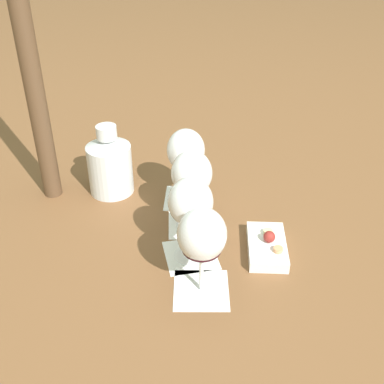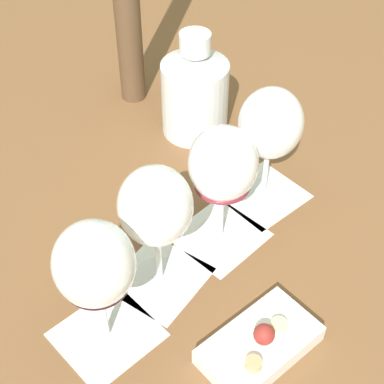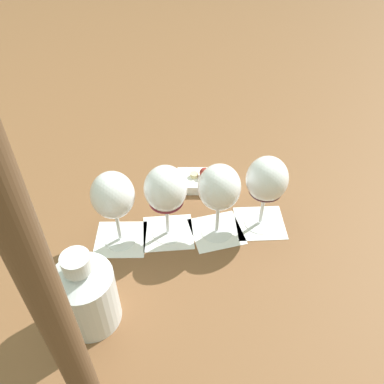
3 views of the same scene
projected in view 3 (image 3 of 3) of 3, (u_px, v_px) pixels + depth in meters
name	position (u px, v px, depth m)	size (l,w,h in m)	color
ground_plane	(191.00, 231.00, 0.97)	(8.00, 8.00, 0.00)	brown
tasting_card_0	(121.00, 239.00, 0.95)	(0.15, 0.15, 0.00)	white
tasting_card_1	(168.00, 232.00, 0.97)	(0.15, 0.15, 0.00)	white
tasting_card_2	(217.00, 231.00, 0.97)	(0.16, 0.16, 0.00)	white
tasting_card_3	(260.00, 223.00, 0.99)	(0.15, 0.15, 0.00)	white
wine_glass_0	(113.00, 198.00, 0.86)	(0.09, 0.09, 0.20)	white
wine_glass_1	(166.00, 191.00, 0.88)	(0.09, 0.09, 0.20)	white
wine_glass_2	(219.00, 190.00, 0.88)	(0.09, 0.09, 0.20)	white
wine_glass_3	(267.00, 182.00, 0.90)	(0.09, 0.09, 0.20)	white
ceramic_vase	(86.00, 293.00, 0.75)	(0.12, 0.12, 0.19)	silver
snack_dish	(205.00, 180.00, 1.09)	(0.17, 0.13, 0.05)	white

